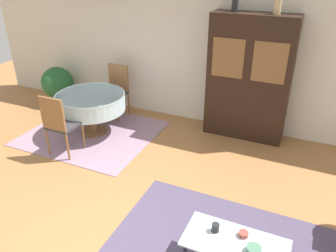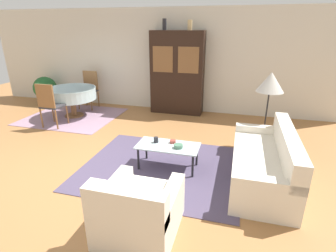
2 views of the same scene
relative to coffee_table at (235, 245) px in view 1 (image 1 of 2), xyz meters
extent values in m
plane|color=#9E6B3D|center=(-1.40, -0.35, -0.37)|extent=(14.00, 14.00, 0.00)
cube|color=beige|center=(-1.40, 3.28, 0.98)|extent=(10.00, 0.06, 2.70)
cube|color=gray|center=(-3.12, 1.90, -0.36)|extent=(2.27, 2.01, 0.01)
cylinder|color=black|center=(-0.45, 0.19, -0.17)|extent=(0.04, 0.04, 0.38)
cube|color=silver|center=(0.00, 0.00, 0.03)|extent=(1.02, 0.51, 0.02)
cube|color=black|center=(-0.58, 3.01, 0.70)|extent=(1.38, 0.44, 2.14)
cube|color=brown|center=(-0.91, 2.79, 1.07)|extent=(0.52, 0.01, 0.64)
cube|color=brown|center=(-0.25, 2.79, 1.07)|extent=(0.52, 0.01, 0.64)
cylinder|color=brown|center=(-3.11, 1.95, -0.34)|extent=(0.48, 0.48, 0.03)
cylinder|color=brown|center=(-3.11, 1.95, -0.14)|extent=(0.14, 0.14, 0.45)
cylinder|color=silver|center=(-3.11, 1.95, 0.24)|extent=(1.21, 1.21, 0.30)
cylinder|color=silver|center=(-3.11, 1.95, 0.37)|extent=(1.22, 1.22, 0.03)
cylinder|color=brown|center=(-3.31, 1.40, -0.13)|extent=(0.04, 0.04, 0.46)
cylinder|color=brown|center=(-2.91, 1.40, -0.13)|extent=(0.04, 0.04, 0.46)
cylinder|color=brown|center=(-3.31, 1.00, -0.13)|extent=(0.04, 0.04, 0.46)
cylinder|color=brown|center=(-2.91, 1.00, -0.13)|extent=(0.04, 0.04, 0.46)
cube|color=#333338|center=(-3.11, 1.20, 0.12)|extent=(0.44, 0.44, 0.04)
cube|color=brown|center=(-3.11, 1.00, 0.41)|extent=(0.44, 0.04, 0.53)
cylinder|color=brown|center=(-2.91, 2.49, -0.13)|extent=(0.04, 0.04, 0.46)
cylinder|color=brown|center=(-3.31, 2.49, -0.13)|extent=(0.04, 0.04, 0.46)
cylinder|color=brown|center=(-2.91, 2.89, -0.13)|extent=(0.04, 0.04, 0.46)
cylinder|color=brown|center=(-3.31, 2.89, -0.13)|extent=(0.04, 0.04, 0.46)
cube|color=#333338|center=(-3.11, 2.69, 0.12)|extent=(0.44, 0.44, 0.04)
cube|color=brown|center=(-3.11, 2.89, 0.41)|extent=(0.44, 0.04, 0.53)
cylinder|color=#232328|center=(-0.23, 0.06, 0.09)|extent=(0.08, 0.08, 0.09)
cylinder|color=#4C7A60|center=(0.18, -0.05, 0.07)|extent=(0.14, 0.14, 0.06)
cylinder|color=#9E4238|center=(0.05, 0.11, 0.07)|extent=(0.10, 0.10, 0.05)
cylinder|color=#232328|center=(-0.92, 3.01, 1.91)|extent=(0.10, 0.10, 0.27)
cylinder|color=tan|center=(-0.27, 3.01, 1.89)|extent=(0.12, 0.12, 0.24)
cylinder|color=#93664C|center=(-4.63, 2.80, -0.27)|extent=(0.33, 0.33, 0.19)
sphere|color=#235B2D|center=(-4.63, 2.80, 0.11)|extent=(0.68, 0.68, 0.68)
camera|label=1|loc=(0.35, -2.40, 2.52)|focal=35.00mm
camera|label=2|loc=(1.03, -3.74, 1.87)|focal=28.00mm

